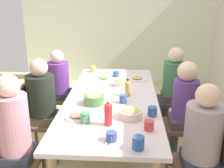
% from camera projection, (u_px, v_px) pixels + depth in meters
% --- Properties ---
extents(ground_plane, '(7.03, 7.03, 0.00)m').
position_uv_depth(ground_plane, '(112.00, 158.00, 3.19)').
color(ground_plane, '#C4BB88').
extents(wall_left, '(0.12, 4.09, 2.60)m').
position_uv_depth(wall_left, '(121.00, 21.00, 5.60)').
color(wall_left, silver).
rests_on(wall_left, ground_plane).
extents(dining_table, '(2.26, 0.98, 0.77)m').
position_uv_depth(dining_table, '(112.00, 103.00, 2.96)').
color(dining_table, silver).
rests_on(dining_table, ground_plane).
extents(chair_0, '(0.40, 0.40, 0.90)m').
position_uv_depth(chair_0, '(190.00, 121.00, 2.97)').
color(chair_0, brown).
rests_on(chair_0, ground_plane).
extents(person_0, '(0.30, 0.30, 1.18)m').
position_uv_depth(person_0, '(183.00, 104.00, 2.92)').
color(person_0, '#384348').
rests_on(person_0, ground_plane).
extents(chair_1, '(0.40, 0.40, 0.90)m').
position_uv_depth(chair_1, '(179.00, 96.00, 3.69)').
color(chair_1, '#373348').
rests_on(chair_1, ground_plane).
extents(person_1, '(0.30, 0.30, 1.18)m').
position_uv_depth(person_1, '(173.00, 82.00, 3.63)').
color(person_1, '#3C363F').
rests_on(person_1, ground_plane).
extents(chair_2, '(0.40, 0.40, 0.90)m').
position_uv_depth(chair_2, '(36.00, 117.00, 3.08)').
color(chair_2, brown).
rests_on(chair_2, ground_plane).
extents(person_2, '(0.32, 0.32, 1.19)m').
position_uv_depth(person_2, '(42.00, 100.00, 3.00)').
color(person_2, '#534D45').
rests_on(person_2, ground_plane).
extents(chair_3, '(0.40, 0.40, 0.90)m').
position_uv_depth(chair_3, '(8.00, 154.00, 2.36)').
color(chair_3, brown).
rests_on(chair_3, ground_plane).
extents(person_3, '(0.30, 0.30, 1.24)m').
position_uv_depth(person_3, '(15.00, 132.00, 2.29)').
color(person_3, '#2B3B42').
rests_on(person_3, ground_plane).
extents(chair_4, '(0.40, 0.40, 0.90)m').
position_uv_depth(chair_4, '(210.00, 161.00, 2.26)').
color(chair_4, brown).
rests_on(chair_4, ground_plane).
extents(person_4, '(0.31, 0.31, 1.19)m').
position_uv_depth(person_4, '(201.00, 139.00, 2.20)').
color(person_4, '#283045').
rests_on(person_4, ground_plane).
extents(chair_5, '(0.40, 0.40, 0.90)m').
position_uv_depth(chair_5, '(54.00, 93.00, 3.79)').
color(chair_5, brown).
rests_on(chair_5, ground_plane).
extents(person_5, '(0.30, 0.30, 1.13)m').
position_uv_depth(person_5, '(59.00, 82.00, 3.73)').
color(person_5, '#333747').
rests_on(person_5, ground_plane).
extents(plate_0, '(0.25, 0.25, 0.04)m').
position_uv_depth(plate_0, '(137.00, 79.00, 3.53)').
color(plate_0, silver).
rests_on(plate_0, dining_table).
extents(plate_1, '(0.21, 0.21, 0.04)m').
position_uv_depth(plate_1, '(77.00, 117.00, 2.44)').
color(plate_1, silver).
rests_on(plate_1, dining_table).
extents(plate_2, '(0.24, 0.24, 0.04)m').
position_uv_depth(plate_2, '(104.00, 78.00, 3.54)').
color(plate_2, silver).
rests_on(plate_2, dining_table).
extents(bowl_0, '(0.21, 0.21, 0.09)m').
position_uv_depth(bowl_0, '(131.00, 113.00, 2.44)').
color(bowl_0, beige).
rests_on(bowl_0, dining_table).
extents(bowl_1, '(0.21, 0.21, 0.11)m').
position_uv_depth(bowl_1, '(94.00, 99.00, 2.74)').
color(bowl_1, '#508345').
rests_on(bowl_1, dining_table).
extents(bowl_2, '(0.18, 0.18, 0.08)m').
position_uv_depth(bowl_2, '(121.00, 82.00, 3.29)').
color(bowl_2, beige).
rests_on(bowl_2, dining_table).
extents(cup_0, '(0.12, 0.09, 0.10)m').
position_uv_depth(cup_0, '(138.00, 143.00, 1.95)').
color(cup_0, '#2F599E').
rests_on(cup_0, dining_table).
extents(cup_1, '(0.12, 0.08, 0.09)m').
position_uv_depth(cup_1, '(152.00, 111.00, 2.48)').
color(cup_1, '#32559B').
rests_on(cup_1, dining_table).
extents(cup_2, '(0.11, 0.08, 0.09)m').
position_uv_depth(cup_2, '(123.00, 99.00, 2.77)').
color(cup_2, '#3A5C98').
rests_on(cup_2, dining_table).
extents(cup_3, '(0.12, 0.09, 0.07)m').
position_uv_depth(cup_3, '(116.00, 74.00, 3.66)').
color(cup_3, '#395DA1').
rests_on(cup_3, dining_table).
extents(cup_4, '(0.12, 0.09, 0.07)m').
position_uv_depth(cup_4, '(111.00, 136.00, 2.06)').
color(cup_4, '#3B5195').
rests_on(cup_4, dining_table).
extents(cup_5, '(0.12, 0.08, 0.08)m').
position_uv_depth(cup_5, '(93.00, 69.00, 3.88)').
color(cup_5, yellow).
rests_on(cup_5, dining_table).
extents(cup_6, '(0.12, 0.08, 0.09)m').
position_uv_depth(cup_6, '(85.00, 118.00, 2.35)').
color(cup_6, '#4E9266').
rests_on(cup_6, dining_table).
extents(cup_7, '(0.12, 0.08, 0.08)m').
position_uv_depth(cup_7, '(149.00, 125.00, 2.22)').
color(cup_7, '#C74240').
rests_on(cup_7, dining_table).
extents(bottle_0, '(0.07, 0.07, 0.23)m').
position_uv_depth(bottle_0, '(108.00, 113.00, 2.28)').
color(bottle_0, red).
rests_on(bottle_0, dining_table).
extents(bottle_1, '(0.06, 0.06, 0.19)m').
position_uv_depth(bottle_1, '(127.00, 88.00, 2.95)').
color(bottle_1, '#C89049').
rests_on(bottle_1, dining_table).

